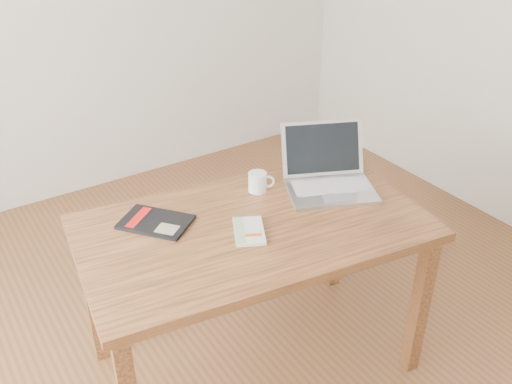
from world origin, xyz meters
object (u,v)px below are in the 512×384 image
black_guidebook (156,222)px  coffee_mug (258,182)px  laptop (328,175)px  white_guidebook (249,231)px  desk (254,243)px

black_guidebook → coffee_mug: size_ratio=2.98×
black_guidebook → laptop: size_ratio=0.67×
white_guidebook → black_guidebook: size_ratio=0.67×
desk → white_guidebook: bearing=-131.6°
desk → laptop: 0.46m
desk → laptop: bearing=18.0°
white_guidebook → laptop: (0.48, 0.12, 0.04)m
desk → coffee_mug: (0.16, 0.21, 0.13)m
laptop → coffee_mug: size_ratio=4.47×
white_guidebook → coffee_mug: 0.33m
desk → black_guidebook: bearing=154.3°
desk → laptop: laptop is taller
black_guidebook → white_guidebook: bearing=-81.2°
coffee_mug → black_guidebook: bearing=-150.2°
desk → black_guidebook: (-0.32, 0.21, 0.10)m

